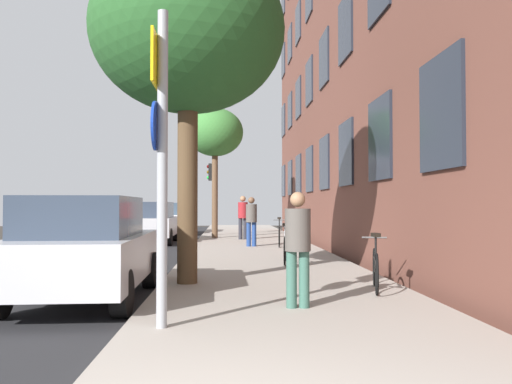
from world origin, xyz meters
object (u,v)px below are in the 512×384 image
object	(u,v)px
pedestrian_2	(243,215)
pedestrian_1	(251,218)
sign_post	(160,146)
tree_far	(215,133)
car_2	(174,218)
bicycle_2	(279,235)
car_0	(85,248)
pedestrian_0	(298,241)
bicycle_1	(285,247)
traffic_light	(212,185)
car_1	(152,222)
bicycle_0	(376,268)
tree_near	(188,33)

from	to	relation	value
pedestrian_2	pedestrian_1	bearing A→B (deg)	-87.20
sign_post	pedestrian_2	distance (m)	15.19
tree_far	car_2	xyz separation A→B (m)	(-2.23, 4.65, -3.75)
bicycle_2	car_0	xyz separation A→B (m)	(-3.96, -9.23, 0.34)
tree_far	pedestrian_0	size ratio (longest dim) A/B	3.56
tree_far	pedestrian_1	xyz separation A→B (m)	(1.34, -4.71, -3.52)
sign_post	bicycle_1	xyz separation A→B (m)	(2.14, 6.38, -1.67)
sign_post	pedestrian_1	world-z (taller)	sign_post
sign_post	bicycle_2	bearing A→B (deg)	77.62
bicycle_1	car_2	xyz separation A→B (m)	(-4.14, 14.46, 0.35)
tree_far	bicycle_2	xyz separation A→B (m)	(2.29, -4.70, -4.08)
traffic_light	pedestrian_2	distance (m)	3.80
pedestrian_0	car_1	bearing A→B (deg)	106.05
tree_far	pedestrian_1	size ratio (longest dim) A/B	3.34
pedestrian_1	car_2	bearing A→B (deg)	110.88
bicycle_0	bicycle_2	world-z (taller)	bicycle_2
traffic_light	tree_near	distance (m)	15.22
bicycle_0	pedestrian_1	distance (m)	9.27
car_0	tree_far	bearing A→B (deg)	83.18
bicycle_2	tree_far	bearing A→B (deg)	115.98
tree_far	bicycle_0	bearing A→B (deg)	-78.03
pedestrian_0	tree_near	bearing A→B (deg)	125.88
pedestrian_1	pedestrian_2	distance (m)	3.62
tree_far	bicycle_0	xyz separation A→B (m)	(2.93, -13.82, -4.10)
tree_far	car_2	distance (m)	6.38
bicycle_1	pedestrian_1	world-z (taller)	pedestrian_1
tree_far	bicycle_0	world-z (taller)	tree_far
car_1	tree_far	bearing A→B (deg)	34.58
sign_post	bicycle_0	world-z (taller)	sign_post
pedestrian_2	car_1	bearing A→B (deg)	-171.12
tree_far	car_2	size ratio (longest dim) A/B	1.35
tree_far	bicycle_0	distance (m)	14.71
bicycle_0	bicycle_2	xyz separation A→B (m)	(-0.64, 9.12, 0.02)
tree_far	pedestrian_2	distance (m)	3.81
traffic_light	bicycle_1	size ratio (longest dim) A/B	1.97
bicycle_0	bicycle_2	distance (m)	9.14
bicycle_1	car_1	bearing A→B (deg)	117.91
car_1	traffic_light	bearing A→B (deg)	59.99
tree_far	pedestrian_0	world-z (taller)	tree_far
sign_post	tree_near	world-z (taller)	tree_near
pedestrian_1	bicycle_2	bearing A→B (deg)	0.60
pedestrian_0	pedestrian_2	size ratio (longest dim) A/B	0.88
traffic_light	pedestrian_0	bearing A→B (deg)	-84.55
pedestrian_0	car_2	distance (m)	20.15
traffic_light	car_0	size ratio (longest dim) A/B	0.86
tree_near	traffic_light	bearing A→B (deg)	89.99
pedestrian_1	car_0	bearing A→B (deg)	-108.09
bicycle_1	car_2	size ratio (longest dim) A/B	0.42
sign_post	car_0	xyz separation A→B (m)	(-1.44, 2.25, -1.33)
car_1	car_2	world-z (taller)	same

